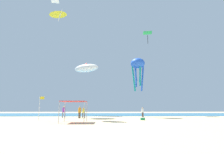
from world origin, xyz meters
name	(u,v)px	position (x,y,z in m)	size (l,w,h in m)	color
ground	(133,123)	(0.00, 0.00, -0.05)	(110.00, 110.00, 0.10)	#D1BA8C
ocean_strip	(118,114)	(0.00, 25.35, 0.01)	(110.00, 21.12, 0.03)	teal
canopy_tent	(74,102)	(-6.61, -0.01, 2.20)	(2.70, 2.78, 2.34)	#B2B2B7
person_near_tent	(64,111)	(-9.89, 9.81, 1.12)	(0.50, 0.45, 1.91)	slate
person_leftmost	(80,111)	(-7.11, 8.24, 1.10)	(0.44, 0.48, 1.87)	brown
person_central	(84,111)	(-6.65, 9.90, 1.03)	(0.43, 0.42, 1.75)	brown
person_rightmost	(143,111)	(3.50, 12.08, 1.00)	(0.41, 0.44, 1.71)	brown
banner_flag	(40,106)	(-11.63, 3.58, 1.88)	(0.61, 0.06, 3.06)	silver
cooler_box	(143,119)	(1.83, 3.69, 0.18)	(0.57, 0.37, 0.35)	#1E8C4C
kite_delta_yellow	(58,13)	(-13.55, 16.70, 21.90)	(5.16, 5.14, 3.22)	yellow
kite_inflatable_white	(86,68)	(-7.50, 19.86, 10.43)	(6.51, 4.88, 2.52)	white
kite_diamond_green	(148,33)	(7.00, 21.22, 19.44)	(2.41, 2.41, 2.84)	green
kite_octopus_blue	(138,65)	(2.80, 11.93, 9.38)	(3.63, 3.63, 6.08)	blue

